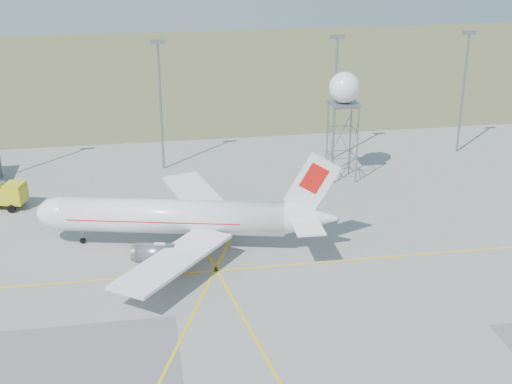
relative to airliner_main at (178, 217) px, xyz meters
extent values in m
cube|color=#5C6437|center=(9.45, 102.78, -3.86)|extent=(400.00, 120.00, 0.03)
cylinder|color=slate|center=(-0.55, 28.78, 6.12)|extent=(0.36, 0.36, 20.00)
cube|color=slate|center=(-0.55, 28.78, 16.32)|extent=(2.20, 0.50, 0.60)
cylinder|color=slate|center=(27.45, 28.78, 6.12)|extent=(0.36, 0.36, 20.00)
cube|color=slate|center=(27.45, 28.78, 16.32)|extent=(2.20, 0.50, 0.60)
cylinder|color=slate|center=(49.45, 28.78, 6.12)|extent=(0.36, 0.36, 20.00)
cube|color=slate|center=(49.45, 28.78, 16.32)|extent=(2.20, 0.50, 0.60)
cylinder|color=white|center=(-0.62, 0.15, 0.11)|extent=(27.51, 10.38, 4.20)
ellipsoid|color=white|center=(-13.89, 3.30, 0.11)|extent=(7.50, 5.63, 4.20)
cube|color=black|center=(-15.12, 3.59, 0.74)|extent=(2.08, 2.61, 1.02)
cone|color=white|center=(15.71, -3.73, 0.42)|extent=(7.09, 5.54, 4.20)
cube|color=white|center=(15.71, -3.73, 4.83)|extent=(6.61, 1.86, 7.89)
cube|color=red|center=(15.92, -3.78, 5.57)|extent=(3.60, 1.18, 4.05)
cube|color=white|center=(15.98, -0.34, 0.95)|extent=(4.60, 6.39, 0.19)
cube|color=white|center=(14.43, -6.88, 0.95)|extent=(4.60, 6.39, 0.19)
cube|color=white|center=(3.09, 8.97, -0.94)|extent=(8.59, 17.48, 0.38)
cube|color=white|center=(-1.27, -9.40, -0.94)|extent=(14.54, 16.18, 0.38)
cylinder|color=slate|center=(-0.24, 6.31, -1.88)|extent=(4.85, 3.37, 2.41)
cylinder|color=slate|center=(-3.05, -5.53, -1.88)|extent=(4.85, 3.37, 2.41)
cube|color=red|center=(-2.66, 0.63, 0.21)|extent=(21.40, 8.97, 0.13)
cylinder|color=black|center=(-11.85, 2.81, -3.41)|extent=(0.88, 0.88, 0.94)
cube|color=black|center=(1.42, -0.34, -3.41)|extent=(2.47, 6.37, 0.94)
cylinder|color=slate|center=(1.42, -0.34, -2.93)|extent=(0.30, 0.30, 1.89)
cylinder|color=slate|center=(24.29, 17.55, 2.11)|extent=(0.22, 0.22, 11.98)
cylinder|color=slate|center=(27.98, 17.55, 2.11)|extent=(0.22, 0.22, 11.98)
cylinder|color=slate|center=(27.98, 21.24, 2.11)|extent=(0.22, 0.22, 11.98)
cylinder|color=slate|center=(24.29, 21.24, 2.11)|extent=(0.22, 0.22, 11.98)
cube|color=slate|center=(26.13, 19.40, 8.10)|extent=(4.29, 4.29, 0.23)
sphere|color=white|center=(26.13, 19.40, 10.49)|extent=(4.61, 4.61, 4.61)
cube|color=gold|center=(-21.62, 15.82, -0.93)|extent=(3.11, 3.40, 1.42)
cube|color=black|center=(-20.93, 15.63, -0.83)|extent=(0.81, 2.57, 1.02)
camera|label=1|loc=(-3.93, -79.87, 35.33)|focal=50.00mm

